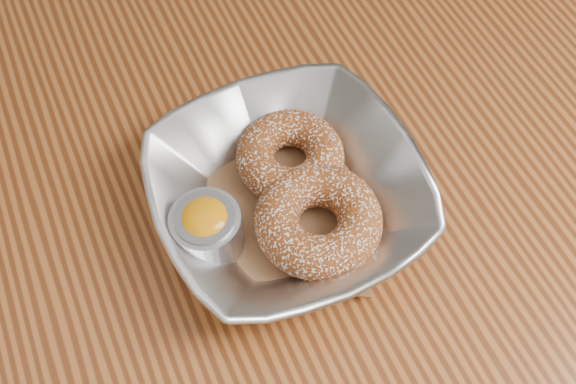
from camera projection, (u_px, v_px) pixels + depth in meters
name	position (u px, v px, depth m)	size (l,w,h in m)	color
table	(230.00, 277.00, 0.64)	(1.20, 0.80, 0.75)	brown
serving_bowl	(288.00, 194.00, 0.54)	(0.21, 0.21, 0.05)	#B2B4B9
parchment	(288.00, 205.00, 0.55)	(0.14, 0.14, 0.00)	brown
donut_back	(290.00, 156.00, 0.56)	(0.09, 0.09, 0.03)	brown
donut_front	(318.00, 221.00, 0.52)	(0.10, 0.10, 0.04)	brown
ramekin	(207.00, 229.00, 0.51)	(0.05, 0.05, 0.05)	#B2B4B9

